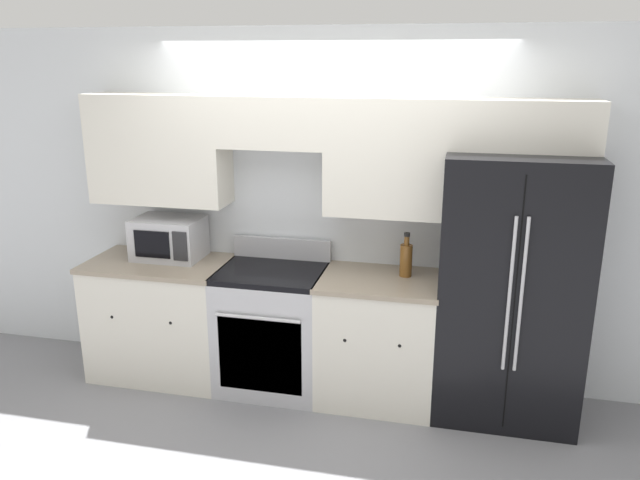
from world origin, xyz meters
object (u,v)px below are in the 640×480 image
object	(u,v)px
refrigerator	(510,288)
microwave	(169,238)
bottle	(406,259)
oven_range	(273,328)

from	to	relation	value
refrigerator	microwave	bearing A→B (deg)	178.84
bottle	oven_range	bearing A→B (deg)	-174.30
oven_range	microwave	distance (m)	1.04
oven_range	microwave	size ratio (longest dim) A/B	2.14
microwave	oven_range	bearing A→B (deg)	-7.18
refrigerator	bottle	distance (m)	0.72
refrigerator	oven_range	bearing A→B (deg)	-178.09
oven_range	bottle	distance (m)	1.12
microwave	bottle	size ratio (longest dim) A/B	1.60
refrigerator	microwave	world-z (taller)	refrigerator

